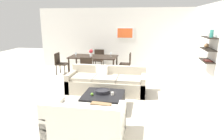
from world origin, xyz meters
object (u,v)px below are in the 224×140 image
(dining_chair_left_near, at_px, (60,62))
(wine_glass_right_far, at_px, (111,54))
(coffee_table, at_px, (103,101))
(dining_chair_right_far, at_px, (127,62))
(dining_chair_foot, at_px, (87,67))
(apple_on_coffee_table, at_px, (92,94))
(wine_glass_foot, at_px, (90,55))
(decorative_bowl, at_px, (102,91))
(wine_glass_left_near, at_px, (76,54))
(centerpiece_vase, at_px, (91,52))
(sofa_beige, at_px, (107,83))
(dining_chair_head, at_px, (99,58))
(dining_table, at_px, (93,58))
(candle_jar, at_px, (112,94))
(loveseat_white, at_px, (86,122))

(dining_chair_left_near, height_order, wine_glass_right_far, wine_glass_right_far)
(coffee_table, relative_size, dining_chair_right_far, 1.15)
(coffee_table, xyz_separation_m, dining_chair_foot, (-1.10, 2.28, 0.31))
(apple_on_coffee_table, bearing_deg, dining_chair_right_far, 81.73)
(dining_chair_left_near, relative_size, wine_glass_foot, 5.25)
(decorative_bowl, bearing_deg, wine_glass_left_near, 120.45)
(dining_chair_right_far, bearing_deg, wine_glass_left_near, -170.51)
(apple_on_coffee_table, distance_m, centerpiece_vase, 3.47)
(sofa_beige, height_order, dining_chair_head, dining_chair_head)
(decorative_bowl, xyz_separation_m, dining_table, (-1.05, 3.11, 0.26))
(dining_chair_foot, bearing_deg, decorative_bowl, -64.48)
(candle_jar, xyz_separation_m, centerpiece_vase, (-1.43, 3.18, 0.50))
(dining_chair_right_far, bearing_deg, dining_chair_foot, -140.47)
(candle_jar, distance_m, centerpiece_vase, 3.53)
(wine_glass_foot, height_order, wine_glass_right_far, wine_glass_foot)
(wine_glass_right_far, bearing_deg, sofa_beige, -83.49)
(decorative_bowl, xyz_separation_m, wine_glass_right_far, (-0.35, 3.23, 0.44))
(apple_on_coffee_table, height_order, dining_chair_right_far, dining_chair_right_far)
(decorative_bowl, bearing_deg, wine_glass_foot, 111.51)
(candle_jar, xyz_separation_m, wine_glass_left_near, (-2.04, 3.09, 0.43))
(coffee_table, relative_size, apple_on_coffee_table, 13.53)
(apple_on_coffee_table, relative_size, dining_table, 0.04)
(decorative_bowl, bearing_deg, dining_chair_left_near, 129.94)
(decorative_bowl, bearing_deg, apple_on_coffee_table, -133.16)
(loveseat_white, bearing_deg, sofa_beige, 92.13)
(dining_chair_foot, height_order, dining_chair_head, same)
(decorative_bowl, relative_size, centerpiece_vase, 1.28)
(candle_jar, bearing_deg, decorative_bowl, 160.07)
(sofa_beige, height_order, dining_chair_foot, dining_chair_foot)
(decorative_bowl, height_order, dining_chair_left_near, dining_chair_left_near)
(dining_chair_foot, relative_size, dining_chair_head, 1.00)
(wine_glass_right_far, distance_m, centerpiece_vase, 0.81)
(apple_on_coffee_table, bearing_deg, wine_glass_left_near, 115.75)
(loveseat_white, xyz_separation_m, wine_glass_foot, (-1.04, 4.07, 0.57))
(apple_on_coffee_table, relative_size, dining_chair_head, 0.08)
(sofa_beige, height_order, coffee_table, sofa_beige)
(dining_table, xyz_separation_m, centerpiece_vase, (-0.09, -0.03, 0.24))
(candle_jar, bearing_deg, coffee_table, 173.14)
(loveseat_white, height_order, decorative_bowl, loveseat_white)
(dining_chair_left_near, relative_size, centerpiece_vase, 3.04)
(wine_glass_foot, relative_size, centerpiece_vase, 0.58)
(wine_glass_right_far, bearing_deg, wine_glass_foot, -141.54)
(candle_jar, height_order, dining_chair_head, dining_chair_head)
(dining_table, relative_size, wine_glass_foot, 11.41)
(loveseat_white, xyz_separation_m, dining_chair_right_far, (0.33, 4.72, 0.21))
(decorative_bowl, bearing_deg, dining_chair_right_far, 84.71)
(sofa_beige, relative_size, dining_chair_right_far, 2.72)
(apple_on_coffee_table, xyz_separation_m, dining_table, (-0.85, 3.33, 0.27))
(coffee_table, distance_m, candle_jar, 0.33)
(wine_glass_foot, bearing_deg, sofa_beige, -58.83)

